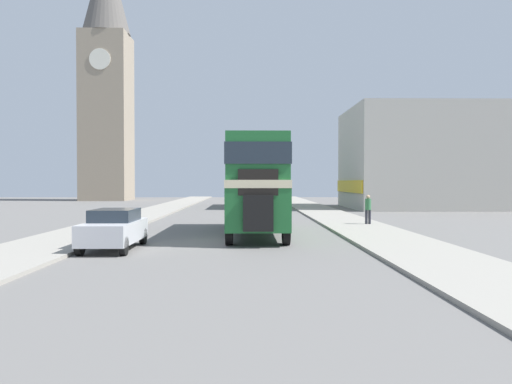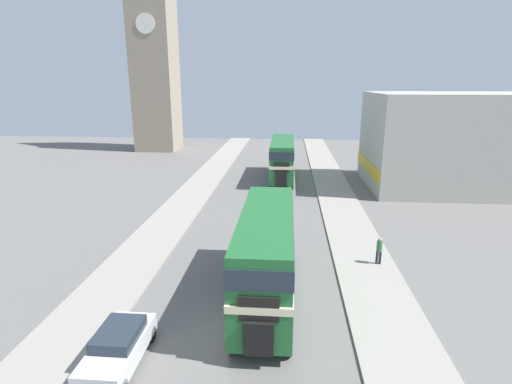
% 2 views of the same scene
% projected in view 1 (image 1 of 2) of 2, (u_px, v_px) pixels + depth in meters
% --- Properties ---
extents(ground_plane, '(120.00, 120.00, 0.00)m').
position_uv_depth(ground_plane, '(227.00, 243.00, 20.03)').
color(ground_plane, slate).
extents(sidewalk_right, '(3.50, 120.00, 0.12)m').
position_uv_depth(sidewalk_right, '(394.00, 241.00, 20.13)').
color(sidewalk_right, gray).
rests_on(sidewalk_right, ground_plane).
extents(sidewalk_left, '(3.50, 120.00, 0.12)m').
position_uv_depth(sidewalk_left, '(58.00, 242.00, 19.92)').
color(sidewalk_left, gray).
rests_on(sidewalk_left, ground_plane).
extents(double_decker_bus, '(2.51, 10.34, 4.36)m').
position_uv_depth(double_decker_bus, '(256.00, 179.00, 23.42)').
color(double_decker_bus, '#1E602D').
rests_on(double_decker_bus, ground_plane).
extents(bus_distant, '(2.42, 11.03, 4.26)m').
position_uv_depth(bus_distant, '(255.00, 181.00, 48.56)').
color(bus_distant, '#1E602D').
rests_on(bus_distant, ground_plane).
extents(car_parked_near, '(1.66, 3.95, 1.46)m').
position_uv_depth(car_parked_near, '(114.00, 229.00, 18.09)').
color(car_parked_near, silver).
rests_on(car_parked_near, ground_plane).
extents(pedestrian_walking, '(0.33, 0.33, 1.62)m').
position_uv_depth(pedestrian_walking, '(368.00, 208.00, 27.64)').
color(pedestrian_walking, '#282833').
rests_on(pedestrian_walking, sidewalk_right).
extents(church_tower, '(6.29, 6.29, 34.42)m').
position_uv_depth(church_tower, '(107.00, 68.00, 66.33)').
color(church_tower, gray).
rests_on(church_tower, ground_plane).
extents(shop_building_block, '(17.95, 11.73, 9.30)m').
position_uv_depth(shop_building_block, '(444.00, 159.00, 46.71)').
color(shop_building_block, '#B2ADA3').
rests_on(shop_building_block, ground_plane).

